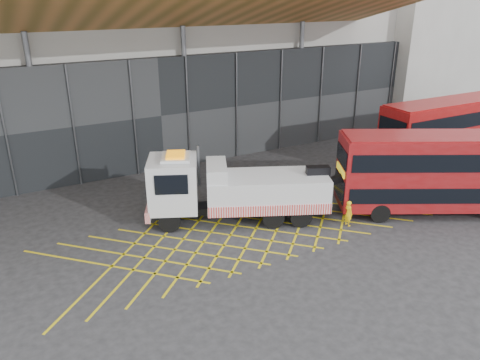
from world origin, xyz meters
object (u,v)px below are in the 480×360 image
recovery_truck (232,189)px  worker (348,213)px  bus_second (450,128)px  bus_towed (443,171)px

recovery_truck → worker: size_ratio=7.69×
bus_second → worker: bus_second is taller
bus_second → bus_towed: bearing=-142.9°
recovery_truck → bus_second: bearing=26.3°
bus_towed → worker: bearing=-164.2°
bus_towed → bus_second: size_ratio=0.97×
bus_towed → bus_second: (7.70, 5.66, 0.05)m
bus_second → worker: (-13.39, -4.42, -1.96)m
bus_second → worker: 14.24m
bus_towed → worker: bus_towed is taller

